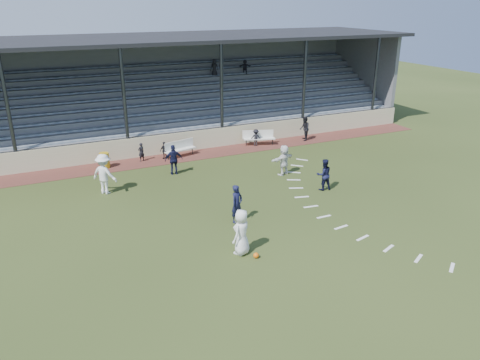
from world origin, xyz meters
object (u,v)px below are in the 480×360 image
(player_white_lead, at_px, (242,232))
(player_navy_lead, at_px, (237,204))
(bench_left, at_px, (180,147))
(football, at_px, (256,255))
(bench_right, at_px, (259,136))
(trash_bin, at_px, (105,160))
(official, at_px, (304,129))

(player_white_lead, relative_size, player_navy_lead, 1.06)
(bench_left, relative_size, football, 9.60)
(bench_right, bearing_deg, player_white_lead, -100.68)
(bench_left, xyz_separation_m, player_navy_lead, (-0.57, -9.45, 0.24))
(bench_left, xyz_separation_m, bench_right, (5.35, 0.13, 0.00))
(bench_left, distance_m, trash_bin, 4.44)
(player_white_lead, bearing_deg, bench_right, -154.42)
(bench_left, distance_m, bench_right, 5.35)
(official, bearing_deg, trash_bin, -64.35)
(football, height_order, player_white_lead, player_white_lead)
(bench_right, bearing_deg, bench_left, -159.62)
(trash_bin, distance_m, player_white_lead, 12.10)
(player_white_lead, xyz_separation_m, player_navy_lead, (0.95, 2.48, -0.05))
(bench_left, xyz_separation_m, football, (-1.19, -12.47, -0.48))
(football, bearing_deg, bench_left, 84.57)
(player_navy_lead, bearing_deg, bench_left, 58.47)
(player_white_lead, bearing_deg, football, 86.99)
(bench_left, bearing_deg, player_white_lead, -112.45)
(bench_left, bearing_deg, official, -16.73)
(football, height_order, player_navy_lead, player_navy_lead)
(bench_right, relative_size, trash_bin, 2.37)
(football, height_order, official, official)
(bench_right, height_order, trash_bin, bench_right)
(official, bearing_deg, bench_left, -65.70)
(bench_left, bearing_deg, football, -110.63)
(player_white_lead, distance_m, official, 15.44)
(bench_right, relative_size, official, 1.26)
(football, bearing_deg, player_navy_lead, 78.51)
(player_white_lead, bearing_deg, trash_bin, -110.83)
(football, relative_size, player_white_lead, 0.12)
(bench_left, relative_size, trash_bin, 2.38)
(trash_bin, bearing_deg, bench_left, 2.42)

